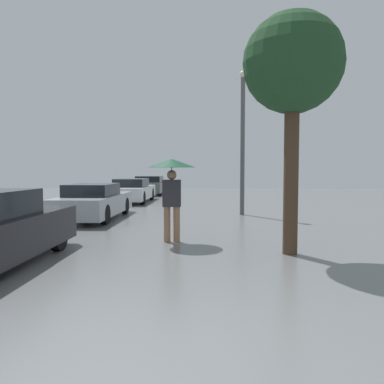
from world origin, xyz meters
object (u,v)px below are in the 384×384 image
at_px(street_lamp, 243,137).
at_px(parked_car_farthest, 150,186).
at_px(parked_car_second, 94,202).
at_px(pedestrian, 172,176).
at_px(parked_car_third, 132,191).
at_px(tree, 293,67).

bearing_deg(street_lamp, parked_car_farthest, 114.66).
relative_size(parked_car_farthest, street_lamp, 0.87).
xyz_separation_m(parked_car_second, parked_car_farthest, (0.00, 12.37, 0.02)).
bearing_deg(pedestrian, parked_car_third, 106.11).
bearing_deg(tree, pedestrian, 155.24).
relative_size(parked_car_farthest, tree, 0.97).
distance_m(pedestrian, parked_car_third, 10.86).
distance_m(parked_car_second, parked_car_farthest, 12.37).
relative_size(pedestrian, street_lamp, 0.36).
distance_m(parked_car_third, parked_car_farthest, 5.92).
relative_size(parked_car_third, parked_car_farthest, 1.01).
distance_m(parked_car_farthest, street_lamp, 12.37).
bearing_deg(tree, parked_car_farthest, 107.26).
relative_size(pedestrian, tree, 0.41).
xyz_separation_m(parked_car_second, street_lamp, (5.08, 1.31, 2.26)).
bearing_deg(street_lamp, pedestrian, -111.58).
height_order(parked_car_second, tree, tree).
distance_m(pedestrian, tree, 3.38).
relative_size(tree, street_lamp, 0.89).
height_order(pedestrian, street_lamp, street_lamp).
xyz_separation_m(parked_car_farthest, tree, (5.42, -17.43, 3.01)).
bearing_deg(street_lamp, tree, -86.94).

